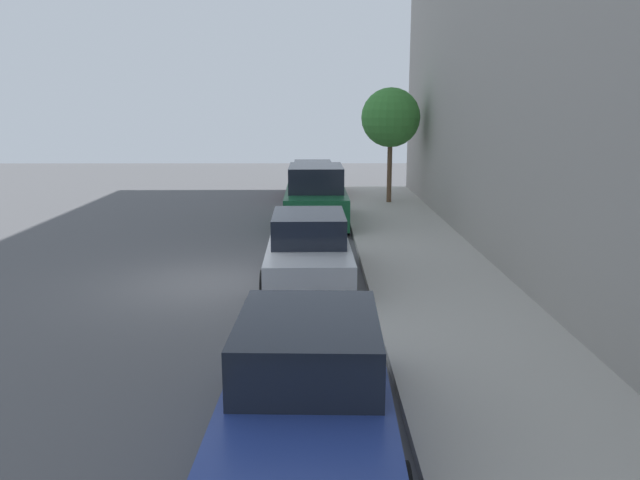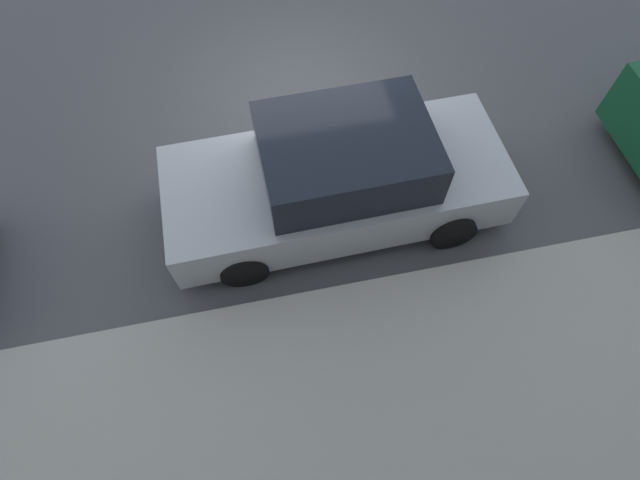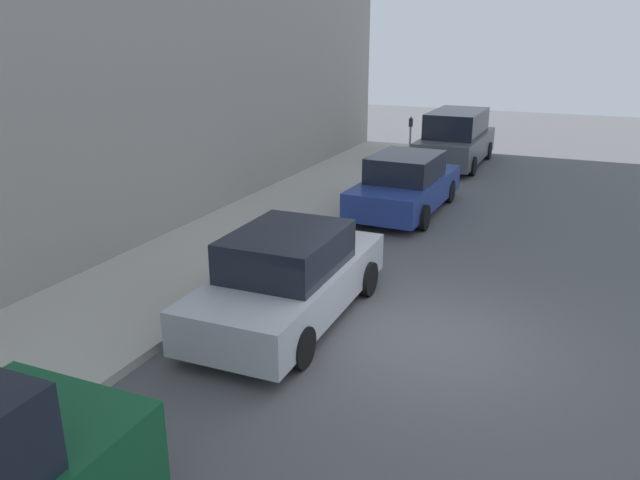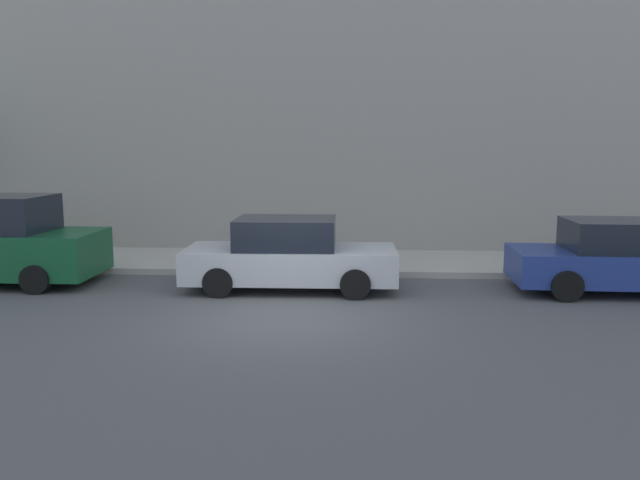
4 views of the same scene
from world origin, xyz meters
The scene contains 6 objects.
ground_plane centered at (0.00, 0.00, 0.00)m, with size 60.00×60.00×0.00m, color #515154.
sidewalk centered at (5.08, 0.00, 0.07)m, with size 3.15×32.00×0.15m.
parked_minivan_nearest centered at (2.42, -13.37, 0.92)m, with size 2.02×4.91×1.90m.
parked_sedan_second centered at (2.32, -6.81, 0.73)m, with size 1.92×4.55×1.54m.
parked_sedan_third centered at (2.24, 0.17, 0.73)m, with size 1.92×4.53×1.54m.
parking_meter_near centered at (3.95, -12.92, 1.07)m, with size 0.11×0.15×1.51m.
Camera 3 is at (-2.04, 8.63, 4.57)m, focal length 35.00 mm.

